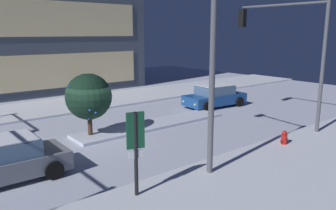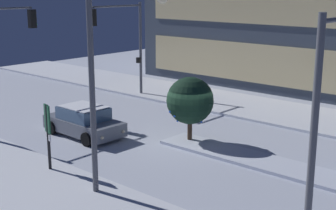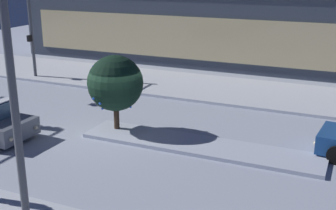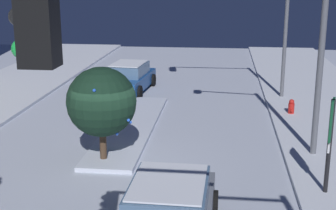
# 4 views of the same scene
# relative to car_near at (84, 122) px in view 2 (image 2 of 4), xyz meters

# --- Properties ---
(ground) EXTENTS (52.00, 52.00, 0.00)m
(ground) POSITION_rel_car_near_xyz_m (4.48, 2.21, -0.71)
(ground) COLOR silver
(curb_strip_near) EXTENTS (52.00, 5.20, 0.14)m
(curb_strip_near) POSITION_rel_car_near_xyz_m (4.48, -5.80, -0.64)
(curb_strip_near) COLOR silver
(curb_strip_near) RESTS_ON ground
(curb_strip_far) EXTENTS (52.00, 5.20, 0.14)m
(curb_strip_far) POSITION_rel_car_near_xyz_m (4.48, 10.21, -0.64)
(curb_strip_far) COLOR silver
(curb_strip_far) RESTS_ON ground
(median_strip) EXTENTS (9.00, 1.80, 0.14)m
(median_strip) POSITION_rel_car_near_xyz_m (8.14, 2.43, -0.64)
(median_strip) COLOR silver
(median_strip) RESTS_ON ground
(car_near) EXTENTS (4.37, 2.17, 1.49)m
(car_near) POSITION_rel_car_near_xyz_m (0.00, 0.00, 0.00)
(car_near) COLOR slate
(car_near) RESTS_ON ground
(traffic_light_corner_far_left) EXTENTS (0.32, 4.37, 6.16)m
(traffic_light_corner_far_left) POSITION_rel_car_near_xyz_m (-4.37, 6.77, 3.51)
(traffic_light_corner_far_left) COLOR #565960
(traffic_light_corner_far_left) RESTS_ON ground
(street_lamp_arched) EXTENTS (0.81, 3.37, 7.14)m
(street_lamp_arched) POSITION_rel_car_near_xyz_m (5.93, -3.19, 4.01)
(street_lamp_arched) COLOR #565960
(street_lamp_arched) RESTS_ON ground
(parking_info_sign) EXTENTS (0.54, 0.21, 2.74)m
(parking_info_sign) POSITION_rel_car_near_xyz_m (2.80, -3.97, 1.03)
(parking_info_sign) COLOR black
(parking_info_sign) RESTS_ON ground
(decorated_tree_median) EXTENTS (2.20, 2.25, 3.12)m
(decorated_tree_median) POSITION_rel_car_near_xyz_m (4.54, 2.64, 1.30)
(decorated_tree_median) COLOR #473323
(decorated_tree_median) RESTS_ON ground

